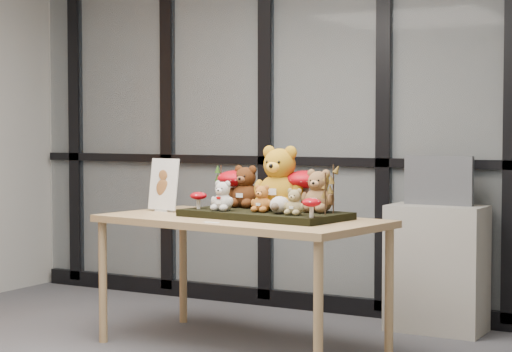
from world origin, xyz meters
The scene contains 24 objects.
room_shell centered at (0.00, 0.00, 1.68)m, with size 5.00×5.00×5.00m.
glass_partition centered at (0.00, 2.47, 1.42)m, with size 4.90×0.06×2.78m.
display_table centered at (0.06, 1.23, 0.70)m, with size 1.73×1.04×0.77m.
diorama_tray centered at (0.19, 1.28, 0.79)m, with size 0.94×0.47×0.04m, color black.
bear_pooh_yellow centered at (0.25, 1.36, 1.01)m, with size 0.31×0.28×0.41m, color #BC8418, non-canonical shape.
bear_brown_medium centered at (-0.02, 1.42, 0.95)m, with size 0.21×0.19×0.28m, color #47210D, non-canonical shape.
bear_tan_back centered at (0.50, 1.35, 0.94)m, with size 0.20×0.18×0.27m, color brown, non-canonical shape.
bear_small_yellow centered at (0.22, 1.20, 0.89)m, with size 0.13×0.12×0.17m, color #B56524, non-canonical shape.
bear_white_bow centered at (-0.02, 1.16, 0.90)m, with size 0.15×0.13×0.19m, color silver, non-canonical shape.
bear_beige_small centered at (0.46, 1.13, 0.89)m, with size 0.12×0.11×0.16m, color tan, non-canonical shape.
plush_cream_hedgehog centered at (0.35, 1.16, 0.86)m, with size 0.08×0.07×0.11m, color silver, non-canonical shape.
mushroom_back_left centered at (-0.10, 1.45, 0.93)m, with size 0.22×0.22×0.24m, color #A1050F, non-canonical shape.
mushroom_back_right centered at (0.38, 1.41, 0.93)m, with size 0.23×0.23×0.25m, color #A1050F, non-canonical shape.
mushroom_front_left centered at (-0.21, 1.20, 0.86)m, with size 0.10×0.10×0.11m, color #A1050F, non-canonical shape.
mushroom_front_right centered at (0.60, 1.06, 0.87)m, with size 0.10×0.10×0.11m, color #A1050F, non-canonical shape.
sprig_green_far_left centered at (-0.21, 1.46, 0.93)m, with size 0.05×0.05×0.25m, color #0E340B, non-canonical shape.
sprig_green_mid_left centered at (-0.06, 1.49, 0.92)m, with size 0.05×0.05×0.22m, color #0E340B, non-canonical shape.
sprig_dry_far_right centered at (0.60, 1.32, 0.94)m, with size 0.05×0.05×0.27m, color brown, non-canonical shape.
sprig_dry_mid_right centered at (0.61, 1.20, 0.92)m, with size 0.05×0.05×0.23m, color brown, non-canonical shape.
sprig_green_centre centered at (0.13, 1.47, 0.92)m, with size 0.05×0.05×0.22m, color #0E340B, non-canonical shape.
sign_holder centered at (-0.55, 1.34, 0.92)m, with size 0.23×0.09×0.33m.
label_card centered at (0.07, 0.90, 0.77)m, with size 0.09×0.03×0.00m, color white.
cabinet centered at (0.89, 2.26, 0.40)m, with size 0.60×0.35×0.80m, color gray.
monitor centered at (0.89, 2.27, 0.95)m, with size 0.44×0.05×0.31m.
Camera 1 is at (2.72, -3.36, 1.28)m, focal length 65.00 mm.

